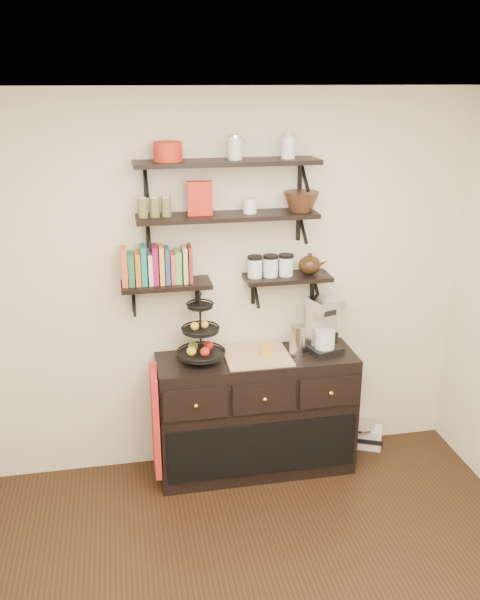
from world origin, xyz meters
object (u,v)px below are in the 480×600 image
at_px(sideboard, 256,413).
at_px(radio, 361,435).
at_px(fruit_stand, 201,339).
at_px(coffee_maker, 323,325).

xyz_separation_m(sideboard, radio, (0.88, 0.13, -0.36)).
bearing_deg(fruit_stand, sideboard, -0.49).
distance_m(fruit_stand, coffee_maker, 0.88).
bearing_deg(fruit_stand, coffee_maker, 1.58).
height_order(fruit_stand, radio, fruit_stand).
relative_size(sideboard, coffee_maker, 3.47).
xyz_separation_m(fruit_stand, radio, (1.27, 0.13, -0.98)).
xyz_separation_m(fruit_stand, coffee_maker, (0.88, 0.02, 0.03)).
height_order(sideboard, radio, sideboard).
bearing_deg(coffee_maker, sideboard, 165.45).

